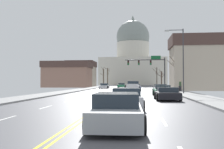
# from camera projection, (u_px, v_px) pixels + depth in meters

# --- Properties ---
(ground) EXTENTS (20.00, 180.00, 0.20)m
(ground) POSITION_uv_depth(u_px,v_px,m) (120.00, 93.00, 35.07)
(ground) COLOR #505055
(signal_gantry) EXTENTS (7.91, 0.41, 6.55)m
(signal_gantry) POSITION_uv_depth(u_px,v_px,m) (150.00, 65.00, 50.93)
(signal_gantry) COLOR #28282D
(signal_gantry) RESTS_ON ground
(street_lamp_right) EXTENTS (2.42, 0.24, 8.30)m
(street_lamp_right) POSITION_uv_depth(u_px,v_px,m) (181.00, 55.00, 33.17)
(street_lamp_right) COLOR #333338
(street_lamp_right) RESTS_ON ground
(capitol_building) EXTENTS (28.04, 20.52, 31.07)m
(capitol_building) POSITION_uv_depth(u_px,v_px,m) (133.00, 59.00, 114.55)
(capitol_building) COLOR beige
(capitol_building) RESTS_ON ground
(sedan_near_00) EXTENTS (2.00, 4.66, 1.12)m
(sedan_near_00) POSITION_uv_depth(u_px,v_px,m) (136.00, 87.00, 47.01)
(sedan_near_00) COLOR navy
(sedan_near_00) RESTS_ON ground
(pickup_truck_near_01) EXTENTS (2.24, 5.54, 1.67)m
(pickup_truck_near_01) POSITION_uv_depth(u_px,v_px,m) (133.00, 87.00, 41.46)
(pickup_truck_near_01) COLOR silver
(pickup_truck_near_01) RESTS_ON ground
(sedan_near_02) EXTENTS (1.97, 4.27, 1.27)m
(sedan_near_02) POSITION_uv_depth(u_px,v_px,m) (160.00, 89.00, 34.45)
(sedan_near_02) COLOR black
(sedan_near_02) RESTS_ON ground
(sedan_near_03) EXTENTS (2.00, 4.44, 1.24)m
(sedan_near_03) POSITION_uv_depth(u_px,v_px,m) (162.00, 91.00, 28.65)
(sedan_near_03) COLOR #1E7247
(sedan_near_03) RESTS_ON ground
(sedan_near_04) EXTENTS (2.15, 4.29, 1.15)m
(sedan_near_04) POSITION_uv_depth(u_px,v_px,m) (167.00, 94.00, 22.83)
(sedan_near_04) COLOR black
(sedan_near_04) RESTS_ON ground
(sedan_near_05) EXTENTS (2.15, 4.65, 1.27)m
(sedan_near_05) POSITION_uv_depth(u_px,v_px,m) (127.00, 99.00, 15.73)
(sedan_near_05) COLOR silver
(sedan_near_05) RESTS_ON ground
(sedan_near_06) EXTENTS (2.08, 4.57, 1.25)m
(sedan_near_06) POSITION_uv_depth(u_px,v_px,m) (117.00, 111.00, 9.49)
(sedan_near_06) COLOR #9EA3A8
(sedan_near_06) RESTS_ON ground
(sedan_oncoming_00) EXTENTS (1.99, 4.28, 1.18)m
(sedan_oncoming_00) POSITION_uv_depth(u_px,v_px,m) (104.00, 86.00, 57.01)
(sedan_oncoming_00) COLOR silver
(sedan_oncoming_00) RESTS_ON ground
(sedan_oncoming_01) EXTENTS (2.01, 4.47, 1.17)m
(sedan_oncoming_01) POSITION_uv_depth(u_px,v_px,m) (122.00, 85.00, 67.05)
(sedan_oncoming_01) COLOR #1E7247
(sedan_oncoming_01) RESTS_ON ground
(flank_building_00) EXTENTS (12.56, 8.49, 6.92)m
(flank_building_00) POSITION_uv_depth(u_px,v_px,m) (68.00, 74.00, 69.99)
(flank_building_00) COLOR #8C6656
(flank_building_00) RESTS_ON ground
(flank_building_01) EXTENTS (8.44, 8.90, 7.88)m
(flank_building_01) POSITION_uv_depth(u_px,v_px,m) (81.00, 74.00, 80.69)
(flank_building_01) COLOR #B2A38E
(flank_building_01) RESTS_ON ground
(flank_building_02) EXTENTS (13.58, 7.57, 9.89)m
(flank_building_02) POSITION_uv_depth(u_px,v_px,m) (208.00, 63.00, 46.98)
(flank_building_02) COLOR #B2A38E
(flank_building_02) RESTS_ON ground
(bare_tree_00) EXTENTS (2.60, 1.57, 4.94)m
(bare_tree_00) POSITION_uv_depth(u_px,v_px,m) (161.00, 78.00, 73.08)
(bare_tree_00) COLOR #423328
(bare_tree_00) RESTS_ON ground
(bare_tree_01) EXTENTS (1.46, 2.19, 6.25)m
(bare_tree_01) POSITION_uv_depth(u_px,v_px,m) (103.00, 77.00, 82.87)
(bare_tree_01) COLOR brown
(bare_tree_01) RESTS_ON ground
(bare_tree_02) EXTENTS (2.73, 2.06, 5.91)m
(bare_tree_02) POSITION_uv_depth(u_px,v_px,m) (157.00, 76.00, 82.01)
(bare_tree_02) COLOR #423328
(bare_tree_02) RESTS_ON ground
(bare_tree_03) EXTENTS (2.20, 2.40, 6.39)m
(bare_tree_03) POSITION_uv_depth(u_px,v_px,m) (108.00, 76.00, 88.65)
(bare_tree_03) COLOR #4C3D2D
(bare_tree_03) RESTS_ON ground
(bare_tree_04) EXTENTS (2.24, 1.23, 5.85)m
(bare_tree_04) POSITION_uv_depth(u_px,v_px,m) (175.00, 74.00, 44.23)
(bare_tree_04) COLOR brown
(bare_tree_04) RESTS_ON ground
(pedestrian_00) EXTENTS (0.35, 0.34, 1.68)m
(pedestrian_00) POSITION_uv_depth(u_px,v_px,m) (180.00, 85.00, 38.85)
(pedestrian_00) COLOR black
(pedestrian_00) RESTS_ON ground
(bicycle_parked) EXTENTS (0.12, 1.77, 0.85)m
(bicycle_parked) POSITION_uv_depth(u_px,v_px,m) (179.00, 90.00, 34.46)
(bicycle_parked) COLOR black
(bicycle_parked) RESTS_ON ground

